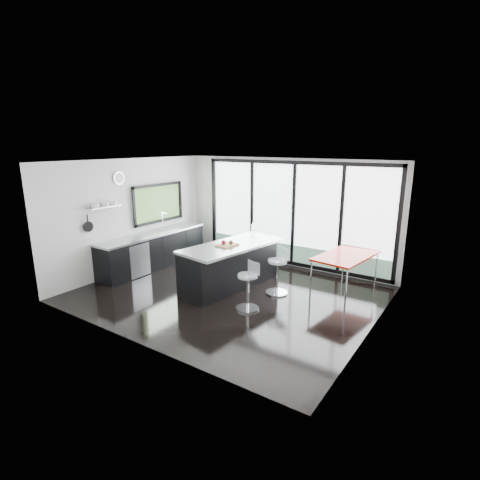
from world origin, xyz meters
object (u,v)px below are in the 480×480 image
Objects in this scene: bar_stool_near at (247,292)px; red_table at (345,273)px; bar_stool_far at (277,277)px; island at (230,265)px.

red_table is (1.26, 1.94, 0.06)m from bar_stool_near.
red_table is at bearing 62.26° from bar_stool_far.
bar_stool_far is 1.48m from red_table.
island is 2.52m from red_table.
bar_stool_far is at bearing -141.92° from red_table.
bar_stool_near is 0.95× the size of bar_stool_far.
bar_stool_near is 1.03m from bar_stool_far.
red_table reaches higher than bar_stool_far.
island is 1.28m from bar_stool_near.
red_table reaches higher than bar_stool_near.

